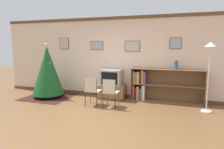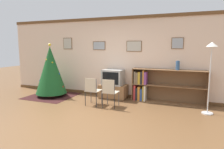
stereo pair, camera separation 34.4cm
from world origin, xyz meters
The scene contains 11 objects.
ground_plane centered at (0.00, 0.00, 0.00)m, with size 24.00×24.00×0.00m, color brown.
wall_back centered at (0.00, 2.40, 1.35)m, with size 8.68×0.11×2.70m.
area_rug centered at (-2.10, 1.55, 0.00)m, with size 1.55×1.52×0.01m.
christmas_tree centered at (-2.10, 1.55, 0.91)m, with size 1.05×1.05×1.82m.
tv_console centered at (0.01, 2.07, 0.23)m, with size 0.90×0.53×0.46m.
television centered at (0.01, 2.07, 0.71)m, with size 0.66×0.52×0.50m.
folding_chair_left centered at (-0.27, 1.08, 0.47)m, with size 0.40×0.40×0.82m.
folding_chair_right centered at (0.28, 1.08, 0.47)m, with size 0.40×0.40×0.82m.
bookshelf centered at (1.36, 2.17, 0.50)m, with size 2.19×0.36×1.03m.
vase centered at (2.01, 2.14, 1.17)m, with size 0.11×0.11×0.27m.
standing_lamp centered at (2.83, 1.53, 1.41)m, with size 0.28×0.28×1.83m.
Camera 1 is at (2.04, -4.11, 1.73)m, focal length 32.00 mm.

